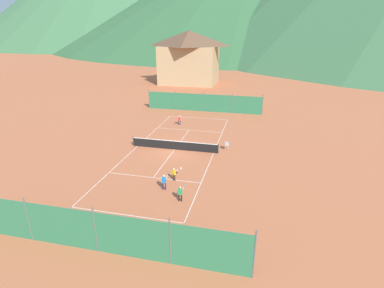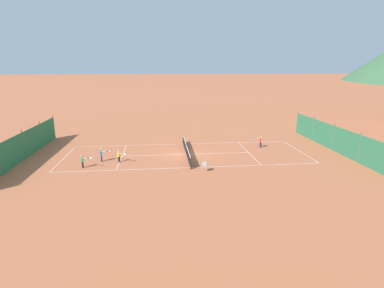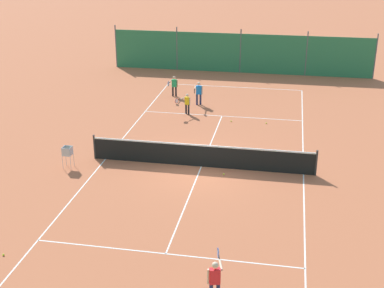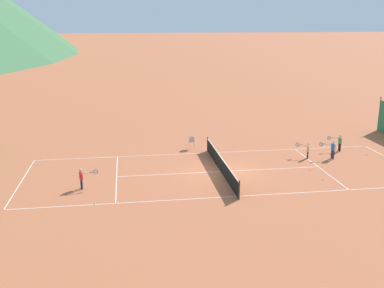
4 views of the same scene
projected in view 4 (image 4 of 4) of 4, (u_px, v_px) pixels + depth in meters
The scene contains 16 objects.
ground_plane at pixel (221, 172), 27.90m from camera, with size 600.00×600.00×0.00m, color #B7603D.
court_line_markings at pixel (221, 172), 27.90m from camera, with size 8.25×23.85×0.01m.
tennis_net at pixel (221, 164), 27.77m from camera, with size 9.18×0.08×1.06m.
player_far_baseline at pixel (82, 177), 24.87m from camera, with size 0.40×1.05×1.21m.
player_near_service at pixel (307, 149), 30.41m from camera, with size 0.68×0.84×1.09m.
player_near_baseline at pixel (339, 142), 32.07m from camera, with size 0.41×1.00×1.19m.
player_far_service at pixel (333, 148), 30.29m from camera, with size 0.43×1.08×1.28m.
tennis_ball_alley_right at pixel (95, 204), 22.94m from camera, with size 0.07×0.07×0.07m, color #CCE033.
tennis_ball_by_net_left at pixel (103, 154), 31.34m from camera, with size 0.07×0.07×0.07m, color #CCE033.
tennis_ball_near_corner at pixel (214, 177), 26.85m from camera, with size 0.07×0.07×0.07m, color #CCE033.
tennis_ball_mid_court at pixel (310, 170), 28.15m from camera, with size 0.07×0.07×0.07m, color #CCE033.
tennis_ball_service_box at pixel (73, 175), 27.19m from camera, with size 0.07×0.07×0.07m, color #CCE033.
tennis_ball_far_corner at pixel (322, 179), 26.48m from camera, with size 0.07×0.07×0.07m, color #CCE033.
tennis_ball_alley_left at pixel (222, 161), 29.98m from camera, with size 0.07×0.07×0.07m, color #CCE033.
tennis_ball_by_net_right at pixel (366, 155), 31.23m from camera, with size 0.07×0.07×0.07m, color #CCE033.
ball_hopper at pixel (192, 140), 32.62m from camera, with size 0.36×0.36×0.89m.
Camera 4 is at (-25.86, 5.69, 9.13)m, focal length 42.00 mm.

